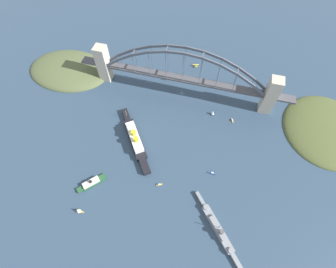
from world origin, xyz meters
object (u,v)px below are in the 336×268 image
seaplane_taxiing_near_bridge (167,78)px  small_boat_4 (232,120)px  seaplane_second_in_formation (196,65)px  small_boat_1 (212,173)px  small_boat_2 (78,210)px  harbor_ferry_steamer (92,183)px  ocean_liner (135,139)px  harbor_arch_bridge (183,78)px  small_boat_0 (213,113)px  small_boat_3 (159,185)px  naval_cruiser (218,229)px

seaplane_taxiing_near_bridge → small_boat_4: bearing=153.6°
seaplane_second_in_formation → small_boat_1: size_ratio=1.06×
small_boat_1 → small_boat_2: 155.76m
harbor_ferry_steamer → ocean_liner: bearing=-113.5°
ocean_liner → small_boat_4: bearing=-151.3°
harbor_arch_bridge → small_boat_1: harbor_arch_bridge is taller
seaplane_taxiing_near_bridge → small_boat_2: 221.42m
harbor_arch_bridge → seaplane_taxiing_near_bridge: (28.78, -21.23, -28.67)m
small_boat_1 → small_boat_0: bearing=-81.1°
seaplane_second_in_formation → small_boat_3: seaplane_second_in_formation is taller
small_boat_3 → small_boat_4: 133.24m
small_boat_4 → harbor_ferry_steamer: bearing=42.0°
naval_cruiser → harbor_ferry_steamer: (148.54, -12.91, -0.67)m
harbor_ferry_steamer → small_boat_2: small_boat_2 is taller
harbor_arch_bridge → harbor_ferry_steamer: bearing=67.2°
small_boat_4 → ocean_liner: bearing=28.7°
small_boat_1 → small_boat_2: bearing=31.6°
seaplane_second_in_formation → small_boat_3: (1.55, 204.34, -1.20)m
ocean_liner → small_boat_4: ocean_liner is taller
harbor_ferry_steamer → small_boat_3: 78.11m
naval_cruiser → small_boat_3: (72.72, -31.61, -2.27)m
small_boat_0 → small_boat_4: size_ratio=1.14×
harbor_ferry_steamer → small_boat_4: 196.89m
seaplane_taxiing_near_bridge → small_boat_3: bearing=102.2°
naval_cruiser → seaplane_taxiing_near_bridge: naval_cruiser is taller
ocean_liner → harbor_ferry_steamer: (29.55, 67.96, -3.00)m
naval_cruiser → small_boat_2: bearing=7.7°
small_boat_3 → small_boat_2: bearing=34.2°
seaplane_second_in_formation → small_boat_0: small_boat_0 is taller
small_boat_0 → small_boat_3: bearing=70.0°
harbor_arch_bridge → small_boat_4: 88.80m
small_boat_4 → seaplane_taxiing_near_bridge: bearing=-26.4°
harbor_ferry_steamer → small_boat_1: harbor_ferry_steamer is taller
seaplane_second_in_formation → ocean_liner: bearing=72.9°
seaplane_second_in_formation → small_boat_4: size_ratio=1.43×
ocean_liner → small_boat_3: (-46.27, 49.26, -4.59)m
harbor_arch_bridge → harbor_ferry_steamer: 179.50m
harbor_arch_bridge → harbor_ferry_steamer: (68.82, 163.37, -28.20)m
small_boat_0 → seaplane_second_in_formation: bearing=-64.7°
harbor_ferry_steamer → small_boat_2: (0.35, 33.09, 1.67)m
seaplane_taxiing_near_bridge → small_boat_3: 169.72m
small_boat_2 → small_boat_3: bearing=-145.8°
seaplane_second_in_formation → small_boat_2: small_boat_2 is taller
small_boat_1 → small_boat_4: (-14.03, -83.21, -0.02)m
seaplane_taxiing_near_bridge → ocean_liner: bearing=84.9°
ocean_liner → small_boat_1: ocean_liner is taller
seaplane_taxiing_near_bridge → small_boat_2: size_ratio=1.03×
small_boat_2 → seaplane_taxiing_near_bridge: bearing=-100.5°
ocean_liner → naval_cruiser: size_ratio=1.28×
small_boat_1 → small_boat_3: 63.85m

